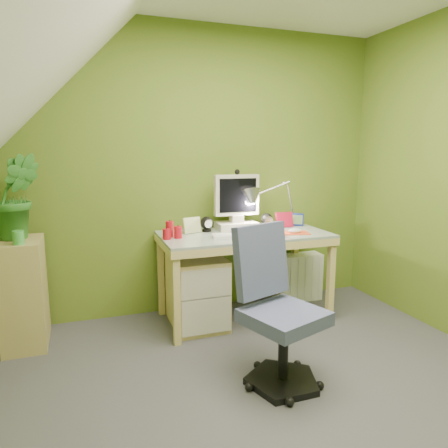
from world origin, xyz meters
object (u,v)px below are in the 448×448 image
object	(u,v)px
potted_plant	(16,197)
task_chair	(284,316)
monitor	(237,197)
desk_lamp	(285,194)
side_ledge	(24,293)
radiator	(298,277)
desk	(244,276)

from	to	relation	value
potted_plant	task_chair	xyz separation A→B (m)	(1.50, -1.12, -0.64)
monitor	desk_lamp	distance (m)	0.45
side_ledge	radiator	bearing A→B (deg)	3.97
potted_plant	radiator	world-z (taller)	potted_plant
radiator	monitor	bearing A→B (deg)	-173.85
desk	task_chair	distance (m)	1.02
potted_plant	task_chair	size ratio (longest dim) A/B	0.69
desk	radiator	xyz separation A→B (m)	(0.63, 0.23, -0.14)
monitor	side_ledge	bearing A→B (deg)	-174.82
desk	radiator	world-z (taller)	desk
desk	desk_lamp	size ratio (longest dim) A/B	2.35
side_ledge	potted_plant	size ratio (longest dim) A/B	1.30
monitor	desk_lamp	world-z (taller)	desk_lamp
task_chair	radiator	size ratio (longest dim) A/B	1.98
side_ledge	task_chair	bearing A→B (deg)	-35.52
task_chair	radiator	world-z (taller)	task_chair
task_chair	radiator	bearing A→B (deg)	38.18
monitor	desk_lamp	xyz separation A→B (m)	(0.45, 0.00, 0.01)
desk_lamp	radiator	world-z (taller)	desk_lamp
task_chair	side_ledge	bearing A→B (deg)	125.15
side_ledge	potted_plant	world-z (taller)	potted_plant
potted_plant	task_chair	bearing A→B (deg)	-36.77
potted_plant	desk	bearing A→B (deg)	-4.20
task_chair	radiator	xyz separation A→B (m)	(0.78, 1.23, -0.21)
side_ledge	potted_plant	xyz separation A→B (m)	(0.00, 0.05, 0.68)
desk_lamp	radiator	distance (m)	0.81
desk	radiator	bearing A→B (deg)	20.05
task_chair	radiator	distance (m)	1.48
monitor	potted_plant	world-z (taller)	potted_plant
monitor	desk_lamp	size ratio (longest dim) A/B	0.97
desk	monitor	bearing A→B (deg)	90.07
side_ledge	task_chair	size ratio (longest dim) A/B	0.89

